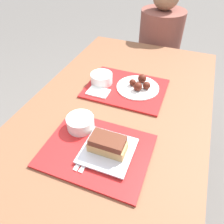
{
  "coord_description": "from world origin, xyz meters",
  "views": [
    {
      "loc": [
        0.29,
        -0.71,
        1.5
      ],
      "look_at": [
        0.0,
        0.01,
        0.81
      ],
      "focal_mm": 35.0,
      "sensor_mm": 36.0,
      "label": 1
    }
  ],
  "objects_px": {
    "person_seated_across": "(160,39)",
    "bowl_coleslaw_far": "(102,78)",
    "bowl_coleslaw_near": "(80,122)",
    "tray_near": "(97,151)",
    "wings_plate_far": "(139,85)",
    "tray_far": "(126,88)",
    "brisket_sandwich_plate": "(108,147)"
  },
  "relations": [
    {
      "from": "tray_far",
      "to": "bowl_coleslaw_near",
      "type": "relative_size",
      "value": 3.54
    },
    {
      "from": "tray_near",
      "to": "bowl_coleslaw_near",
      "type": "xyz_separation_m",
      "value": [
        -0.12,
        0.09,
        0.04
      ]
    },
    {
      "from": "brisket_sandwich_plate",
      "to": "bowl_coleslaw_far",
      "type": "distance_m",
      "value": 0.51
    },
    {
      "from": "bowl_coleslaw_near",
      "to": "tray_near",
      "type": "bearing_deg",
      "value": -37.55
    },
    {
      "from": "bowl_coleslaw_far",
      "to": "wings_plate_far",
      "type": "xyz_separation_m",
      "value": [
        0.22,
        0.03,
        -0.02
      ]
    },
    {
      "from": "wings_plate_far",
      "to": "person_seated_across",
      "type": "height_order",
      "value": "person_seated_across"
    },
    {
      "from": "brisket_sandwich_plate",
      "to": "tray_far",
      "type": "bearing_deg",
      "value": 99.43
    },
    {
      "from": "tray_far",
      "to": "bowl_coleslaw_near",
      "type": "distance_m",
      "value": 0.39
    },
    {
      "from": "wings_plate_far",
      "to": "tray_near",
      "type": "bearing_deg",
      "value": -94.69
    },
    {
      "from": "wings_plate_far",
      "to": "bowl_coleslaw_far",
      "type": "bearing_deg",
      "value": -172.34
    },
    {
      "from": "tray_near",
      "to": "wings_plate_far",
      "type": "height_order",
      "value": "wings_plate_far"
    },
    {
      "from": "person_seated_across",
      "to": "bowl_coleslaw_near",
      "type": "bearing_deg",
      "value": -95.4
    },
    {
      "from": "brisket_sandwich_plate",
      "to": "wings_plate_far",
      "type": "bearing_deg",
      "value": 90.91
    },
    {
      "from": "bowl_coleslaw_far",
      "to": "person_seated_across",
      "type": "xyz_separation_m",
      "value": [
        0.17,
        0.86,
        -0.08
      ]
    },
    {
      "from": "brisket_sandwich_plate",
      "to": "tray_near",
      "type": "bearing_deg",
      "value": -175.64
    },
    {
      "from": "brisket_sandwich_plate",
      "to": "person_seated_across",
      "type": "relative_size",
      "value": 0.28
    },
    {
      "from": "tray_far",
      "to": "wings_plate_far",
      "type": "relative_size",
      "value": 1.84
    },
    {
      "from": "person_seated_across",
      "to": "bowl_coleslaw_far",
      "type": "bearing_deg",
      "value": -101.31
    },
    {
      "from": "tray_far",
      "to": "bowl_coleslaw_far",
      "type": "bearing_deg",
      "value": -178.11
    },
    {
      "from": "tray_far",
      "to": "wings_plate_far",
      "type": "distance_m",
      "value": 0.08
    },
    {
      "from": "tray_far",
      "to": "person_seated_across",
      "type": "relative_size",
      "value": 0.59
    },
    {
      "from": "tray_far",
      "to": "bowl_coleslaw_far",
      "type": "height_order",
      "value": "bowl_coleslaw_far"
    },
    {
      "from": "bowl_coleslaw_far",
      "to": "brisket_sandwich_plate",
      "type": "bearing_deg",
      "value": -64.0
    },
    {
      "from": "bowl_coleslaw_far",
      "to": "person_seated_across",
      "type": "distance_m",
      "value": 0.88
    },
    {
      "from": "tray_near",
      "to": "bowl_coleslaw_near",
      "type": "distance_m",
      "value": 0.16
    },
    {
      "from": "bowl_coleslaw_near",
      "to": "person_seated_across",
      "type": "height_order",
      "value": "person_seated_across"
    },
    {
      "from": "bowl_coleslaw_far",
      "to": "wings_plate_far",
      "type": "bearing_deg",
      "value": 7.66
    },
    {
      "from": "bowl_coleslaw_far",
      "to": "tray_far",
      "type": "bearing_deg",
      "value": 1.89
    },
    {
      "from": "tray_far",
      "to": "wings_plate_far",
      "type": "height_order",
      "value": "wings_plate_far"
    },
    {
      "from": "tray_near",
      "to": "brisket_sandwich_plate",
      "type": "distance_m",
      "value": 0.06
    },
    {
      "from": "brisket_sandwich_plate",
      "to": "person_seated_across",
      "type": "bearing_deg",
      "value": 92.27
    },
    {
      "from": "brisket_sandwich_plate",
      "to": "wings_plate_far",
      "type": "distance_m",
      "value": 0.49
    }
  ]
}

